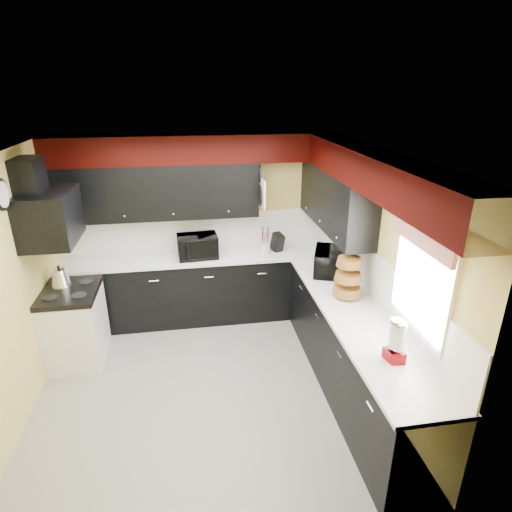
{
  "coord_description": "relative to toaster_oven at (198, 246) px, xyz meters",
  "views": [
    {
      "loc": [
        -0.11,
        -3.86,
        3.09
      ],
      "look_at": [
        0.64,
        0.7,
        1.21
      ],
      "focal_mm": 30.0,
      "sensor_mm": 36.0,
      "label": 1
    }
  ],
  "objects": [
    {
      "name": "ground",
      "position": [
        0.02,
        -1.45,
        -1.09
      ],
      "size": [
        3.6,
        3.6,
        0.0
      ],
      "primitive_type": "plane",
      "color": "gray",
      "rests_on": "ground"
    },
    {
      "name": "wall_back",
      "position": [
        0.02,
        0.35,
        0.16
      ],
      "size": [
        3.6,
        0.06,
        2.5
      ],
      "primitive_type": "cube",
      "color": "#E0C666",
      "rests_on": "ground"
    },
    {
      "name": "wall_right",
      "position": [
        1.82,
        -1.45,
        0.16
      ],
      "size": [
        0.06,
        3.6,
        2.5
      ],
      "primitive_type": "cube",
      "color": "#E0C666",
      "rests_on": "ground"
    },
    {
      "name": "wall_left",
      "position": [
        -1.78,
        -1.45,
        0.16
      ],
      "size": [
        0.06,
        3.6,
        2.5
      ],
      "primitive_type": "cube",
      "color": "#E0C666",
      "rests_on": "ground"
    },
    {
      "name": "ceiling",
      "position": [
        0.02,
        -1.45,
        1.41
      ],
      "size": [
        3.6,
        3.6,
        0.06
      ],
      "primitive_type": "cube",
      "color": "white",
      "rests_on": "wall_back"
    },
    {
      "name": "cab_back",
      "position": [
        0.02,
        0.05,
        -0.64
      ],
      "size": [
        3.6,
        0.6,
        0.9
      ],
      "primitive_type": "cube",
      "color": "black",
      "rests_on": "ground"
    },
    {
      "name": "cab_right",
      "position": [
        1.52,
        -1.75,
        -0.64
      ],
      "size": [
        0.6,
        3.0,
        0.9
      ],
      "primitive_type": "cube",
      "color": "black",
      "rests_on": "ground"
    },
    {
      "name": "counter_back",
      "position": [
        0.02,
        0.05,
        -0.17
      ],
      "size": [
        3.62,
        0.64,
        0.04
      ],
      "primitive_type": "cube",
      "color": "white",
      "rests_on": "cab_back"
    },
    {
      "name": "counter_right",
      "position": [
        1.52,
        -1.75,
        -0.17
      ],
      "size": [
        0.64,
        3.02,
        0.04
      ],
      "primitive_type": "cube",
      "color": "white",
      "rests_on": "cab_right"
    },
    {
      "name": "splash_back",
      "position": [
        0.02,
        0.34,
        0.1
      ],
      "size": [
        3.6,
        0.02,
        0.5
      ],
      "primitive_type": "cube",
      "color": "white",
      "rests_on": "counter_back"
    },
    {
      "name": "splash_right",
      "position": [
        1.81,
        -1.45,
        0.1
      ],
      "size": [
        0.02,
        3.6,
        0.5
      ],
      "primitive_type": "cube",
      "color": "white",
      "rests_on": "counter_right"
    },
    {
      "name": "upper_back",
      "position": [
        -0.48,
        0.17,
        0.71
      ],
      "size": [
        2.6,
        0.35,
        0.7
      ],
      "primitive_type": "cube",
      "color": "black",
      "rests_on": "wall_back"
    },
    {
      "name": "upper_right",
      "position": [
        1.64,
        -0.55,
        0.71
      ],
      "size": [
        0.35,
        1.8,
        0.7
      ],
      "primitive_type": "cube",
      "color": "black",
      "rests_on": "wall_right"
    },
    {
      "name": "soffit_back",
      "position": [
        0.02,
        0.17,
        1.24
      ],
      "size": [
        3.6,
        0.36,
        0.35
      ],
      "primitive_type": "cube",
      "color": "black",
      "rests_on": "wall_back"
    },
    {
      "name": "soffit_right",
      "position": [
        1.64,
        -1.63,
        1.24
      ],
      "size": [
        0.36,
        3.24,
        0.35
      ],
      "primitive_type": "cube",
      "color": "black",
      "rests_on": "wall_right"
    },
    {
      "name": "stove",
      "position": [
        -1.48,
        -0.7,
        -0.66
      ],
      "size": [
        0.6,
        0.75,
        0.86
      ],
      "primitive_type": "cube",
      "color": "white",
      "rests_on": "ground"
    },
    {
      "name": "cooktop",
      "position": [
        -1.48,
        -0.7,
        -0.2
      ],
      "size": [
        0.62,
        0.77,
        0.06
      ],
      "primitive_type": "cube",
      "color": "black",
      "rests_on": "stove"
    },
    {
      "name": "hood",
      "position": [
        -1.53,
        -0.7,
        0.69
      ],
      "size": [
        0.5,
        0.78,
        0.55
      ],
      "primitive_type": "cube",
      "color": "black",
      "rests_on": "wall_left"
    },
    {
      "name": "hood_duct",
      "position": [
        -1.66,
        -0.7,
        1.11
      ],
      "size": [
        0.24,
        0.4,
        0.4
      ],
      "primitive_type": "cube",
      "color": "black",
      "rests_on": "wall_left"
    },
    {
      "name": "window",
      "position": [
        1.8,
        -2.35,
        0.46
      ],
      "size": [
        0.03,
        0.86,
        0.96
      ],
      "primitive_type": null,
      "color": "white",
      "rests_on": "wall_right"
    },
    {
      "name": "valance",
      "position": [
        1.75,
        -2.35,
        0.86
      ],
      "size": [
        0.04,
        0.88,
        0.2
      ],
      "primitive_type": "cube",
      "color": "red",
      "rests_on": "wall_right"
    },
    {
      "name": "pan_top",
      "position": [
        0.84,
        0.1,
        0.91
      ],
      "size": [
        0.03,
        0.22,
        0.4
      ],
      "primitive_type": null,
      "color": "black",
      "rests_on": "upper_back"
    },
    {
      "name": "pan_mid",
      "position": [
        0.84,
        -0.03,
        0.66
      ],
      "size": [
        0.03,
        0.28,
        0.46
      ],
      "primitive_type": null,
      "color": "black",
      "rests_on": "upper_back"
    },
    {
      "name": "pan_low",
      "position": [
        0.84,
        0.23,
        0.63
      ],
      "size": [
        0.03,
        0.24,
        0.42
      ],
      "primitive_type": null,
      "color": "black",
      "rests_on": "upper_back"
    },
    {
      "name": "cut_board",
      "position": [
        0.85,
        -0.15,
        0.71
      ],
      "size": [
        0.03,
        0.26,
        0.35
      ],
      "primitive_type": "cube",
      "color": "white",
      "rests_on": "upper_back"
    },
    {
      "name": "baskets",
      "position": [
        1.54,
        -1.4,
        0.09
      ],
      "size": [
        0.27,
        0.27,
        0.5
      ],
      "primitive_type": null,
      "color": "brown",
      "rests_on": "upper_right"
    },
    {
      "name": "clock",
      "position": [
        -1.75,
        -1.2,
        1.06
      ],
      "size": [
        0.03,
        0.3,
        0.3
      ],
      "primitive_type": null,
      "color": "black",
      "rests_on": "wall_left"
    },
    {
      "name": "deco_plate",
      "position": [
        1.79,
        -1.8,
        1.16
      ],
      "size": [
        0.03,
        0.24,
        0.24
      ],
      "primitive_type": null,
      "color": "white",
      "rests_on": "wall_right"
    },
    {
      "name": "toaster_oven",
      "position": [
        0.0,
        0.0,
        0.0
      ],
      "size": [
        0.54,
        0.46,
        0.3
      ],
      "primitive_type": "imported",
      "rotation": [
        0.0,
        0.0,
        0.07
      ],
      "color": "black",
      "rests_on": "counter_back"
    },
    {
      "name": "microwave",
      "position": [
        1.56,
        -0.76,
        -0.0
      ],
      "size": [
        0.52,
        0.62,
        0.29
      ],
      "primitive_type": "imported",
      "rotation": [
        0.0,
        0.0,
        1.22
      ],
      "color": "black",
      "rests_on": "counter_right"
    },
    {
      "name": "utensil_crock",
      "position": [
        0.91,
        0.01,
        -0.08
      ],
      "size": [
        0.16,
        0.16,
        0.14
      ],
      "primitive_type": "cylinder",
      "rotation": [
        0.0,
        0.0,
        -0.24
      ],
      "color": "silver",
      "rests_on": "counter_back"
    },
    {
      "name": "knife_block",
      "position": [
        1.08,
        0.04,
        -0.02
      ],
      "size": [
        0.16,
        0.19,
        0.25
      ],
      "primitive_type": "cube",
      "rotation": [
        0.0,
        0.0,
        0.37
      ],
      "color": "black",
      "rests_on": "counter_back"
    },
    {
      "name": "kettle",
      "position": [
        -1.59,
        -0.56,
        -0.07
      ],
      "size": [
        0.29,
        0.29,
        0.2
      ],
      "primitive_type": null,
      "rotation": [
        0.0,
        0.0,
        0.38
      ],
      "color": "silver",
      "rests_on": "cooktop"
    },
    {
      "name": "dispenser_a",
      "position": [
        1.52,
        -2.54,
        0.02
      ],
      "size": [
        0.14,
        0.14,
        0.34
      ],
      "primitive_type": null,
      "rotation": [
        0.0,
        0.0,
        0.19
      ],
      "color": "#600C16",
      "rests_on": "counter_right"
    },
    {
      "name": "dispenser_b",
      "position": [
        1.54,
        -2.57,
        0.01
      ],
      "size": [
        0.13,
        0.13,
        0.33
      ],
      "primitive_type": null,
      "rotation": [
        0.0,
        0.0,
        -0.08
      ],
      "color": "#6A0408",
      "rests_on": "counter_right"
    }
  ]
}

